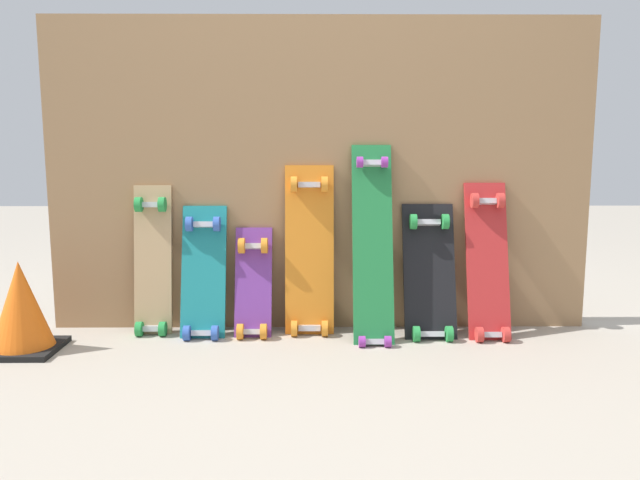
{
  "coord_description": "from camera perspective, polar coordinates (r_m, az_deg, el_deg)",
  "views": [
    {
      "loc": [
        -0.03,
        -2.89,
        0.87
      ],
      "look_at": [
        0.0,
        -0.07,
        0.44
      ],
      "focal_mm": 35.8,
      "sensor_mm": 36.0,
      "label": 1
    }
  ],
  "objects": [
    {
      "name": "ground_plane",
      "position": [
        3.02,
        -0.01,
        -8.05
      ],
      "size": [
        12.0,
        12.0,
        0.0
      ],
      "primitive_type": "plane",
      "color": "#A89E8E"
    },
    {
      "name": "plywood_wall_panel",
      "position": [
        2.97,
        -0.03,
        5.74
      ],
      "size": [
        2.51,
        0.04,
        1.44
      ],
      "primitive_type": "cube",
      "color": "#99724C",
      "rests_on": "ground"
    },
    {
      "name": "skateboard_natural",
      "position": [
        3.02,
        -14.74,
        -2.3
      ],
      "size": [
        0.17,
        0.17,
        0.74
      ],
      "color": "tan",
      "rests_on": "ground"
    },
    {
      "name": "skateboard_teal",
      "position": [
        2.95,
        -10.39,
        -3.4
      ],
      "size": [
        0.2,
        0.24,
        0.65
      ],
      "color": "#197A7F",
      "rests_on": "ground"
    },
    {
      "name": "skateboard_purple",
      "position": [
        2.93,
        -6.0,
        -4.35
      ],
      "size": [
        0.17,
        0.23,
        0.55
      ],
      "color": "#6B338C",
      "rests_on": "ground"
    },
    {
      "name": "skateboard_orange",
      "position": [
        2.92,
        -0.95,
        -1.47
      ],
      "size": [
        0.22,
        0.18,
        0.83
      ],
      "color": "orange",
      "rests_on": "ground"
    },
    {
      "name": "skateboard_green",
      "position": [
        2.84,
        4.74,
        -1.0
      ],
      "size": [
        0.18,
        0.33,
        0.94
      ],
      "color": "#1E7238",
      "rests_on": "ground"
    },
    {
      "name": "skateboard_black",
      "position": [
        2.94,
        9.77,
        -3.35
      ],
      "size": [
        0.23,
        0.26,
        0.66
      ],
      "color": "black",
      "rests_on": "ground"
    },
    {
      "name": "skateboard_red",
      "position": [
        2.98,
        14.78,
        -2.38
      ],
      "size": [
        0.19,
        0.28,
        0.75
      ],
      "color": "#B22626",
      "rests_on": "ground"
    },
    {
      "name": "traffic_cone",
      "position": [
        2.95,
        -25.16,
        -5.49
      ],
      "size": [
        0.29,
        0.29,
        0.39
      ],
      "color": "black",
      "rests_on": "ground"
    }
  ]
}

